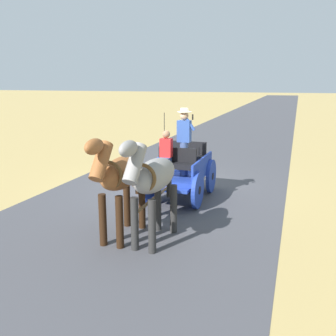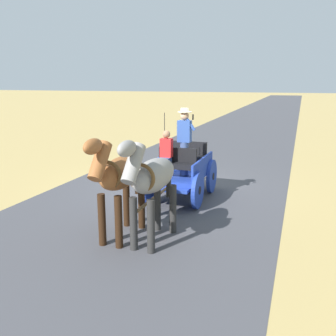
% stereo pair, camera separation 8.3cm
% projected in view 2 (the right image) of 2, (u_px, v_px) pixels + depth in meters
% --- Properties ---
extents(ground_plane, '(200.00, 200.00, 0.00)m').
position_uv_depth(ground_plane, '(171.00, 188.00, 11.55)').
color(ground_plane, tan).
extents(road_surface, '(6.71, 160.00, 0.01)m').
position_uv_depth(road_surface, '(171.00, 188.00, 11.55)').
color(road_surface, '#424247').
rests_on(road_surface, ground).
extents(horse_drawn_carriage, '(1.43, 4.50, 2.50)m').
position_uv_depth(horse_drawn_carriage, '(182.00, 170.00, 10.38)').
color(horse_drawn_carriage, '#1E3899').
rests_on(horse_drawn_carriage, ground).
extents(horse_near_side, '(0.66, 2.13, 2.21)m').
position_uv_depth(horse_near_side, '(152.00, 179.00, 7.37)').
color(horse_near_side, gray).
rests_on(horse_near_side, ground).
extents(horse_off_side, '(0.58, 2.13, 2.21)m').
position_uv_depth(horse_off_side, '(119.00, 176.00, 7.59)').
color(horse_off_side, brown).
rests_on(horse_off_side, ground).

